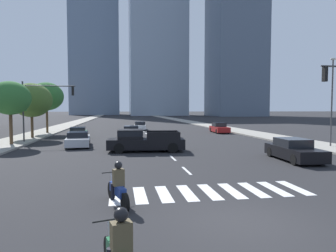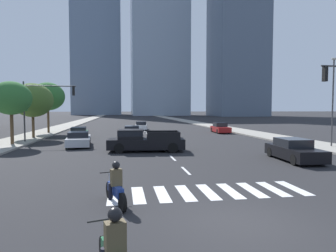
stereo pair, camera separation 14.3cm
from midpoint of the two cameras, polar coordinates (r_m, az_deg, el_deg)
The scene contains 21 objects.
ground_plane at distance 9.00m, azimuth 14.32°, elevation -17.70°, with size 800.00×800.00×0.00m, color #232326.
sidewalk_east at distance 41.46m, azimuth 15.23°, elevation -1.19°, with size 4.00×260.00×0.15m, color gray.
sidewalk_west at distance 39.20m, azimuth -24.05°, elevation -1.61°, with size 4.00×260.00×0.15m, color gray.
crosswalk_near at distance 11.85m, azimuth 8.07°, elevation -12.44°, with size 7.65×2.23×0.01m.
lane_divider_center at distance 39.18m, azimuth -3.99°, elevation -1.44°, with size 0.14×50.00×0.01m.
motorcycle_third at distance 10.21m, azimuth -9.68°, elevation -11.67°, with size 0.92×2.09×1.49m.
pickup_truck at distance 22.52m, azimuth -4.79°, elevation -2.85°, with size 5.91×2.59×1.67m.
sedan_silver_0 at distance 26.68m, azimuth -16.69°, elevation -2.49°, with size 2.28×4.94×1.27m.
sedan_silver_1 at distance 34.50m, azimuth -6.88°, elevation -1.12°, with size 1.98×4.37×1.29m.
sedan_white_2 at distance 45.99m, azimuth -5.12°, elevation -0.01°, with size 2.04×4.55×1.28m.
sedan_green_3 at distance 33.45m, azimuth -16.70°, elevation -1.36°, with size 2.16×4.80×1.28m.
sedan_black_4 at distance 20.16m, azimuth 23.32°, elevation -4.36°, with size 2.12×4.69×1.36m.
sedan_red_5 at distance 40.93m, azimuth 10.17°, elevation -0.40°, with size 2.02×4.67×1.38m.
traffic_signal_far at distance 30.55m, azimuth -22.65°, elevation 4.64°, with size 5.09×0.28×5.67m.
street_lamp_east at distance 27.93m, azimuth 29.36°, elevation 5.25°, with size 0.50×0.24×7.27m.
street_tree_nearest at distance 29.15m, azimuth -27.92°, elevation 4.76°, with size 3.43×3.43×5.48m.
street_tree_second at distance 35.17m, azimuth -24.58°, elevation 4.55°, with size 4.30×4.30×5.86m.
street_tree_third at distance 41.71m, azimuth -22.10°, elevation 5.29°, with size 4.29×4.29×6.55m.
office_tower_left_skyline at distance 183.11m, azimuth -13.55°, elevation 17.59°, with size 27.02×22.55×98.66m.
office_tower_center_skyline at distance 165.07m, azimuth -1.78°, elevation 22.52°, with size 28.38×25.58×116.42m.
office_tower_right_skyline at distance 151.36m, azimuth 13.33°, elevation 21.75°, with size 22.68×24.39×103.91m.
Camera 2 is at (-3.29, -7.72, 3.20)m, focal length 31.58 mm.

